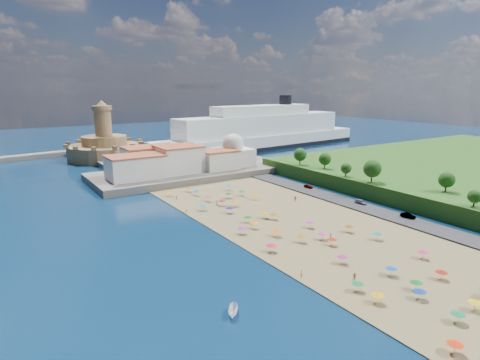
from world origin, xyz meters
TOP-DOWN VIEW (x-y plane):
  - ground at (0.00, 0.00)m, footprint 700.00×700.00m
  - terrace at (10.00, 73.00)m, footprint 90.00×36.00m
  - jetty at (-12.00, 108.00)m, footprint 18.00×70.00m
  - waterfront_buildings at (-3.05, 73.64)m, footprint 57.00×29.00m
  - domed_building at (30.00, 71.00)m, footprint 16.00×16.00m
  - fortress at (-12.00, 138.00)m, footprint 40.00×40.00m
  - cruise_ship at (85.17, 123.02)m, footprint 157.07×36.58m
  - beach_parasols at (-1.22, -11.03)m, footprint 30.99×114.75m
  - beachgoers at (0.72, -2.10)m, footprint 39.71×93.76m
  - moored_boats at (-32.65, -50.07)m, footprint 10.00×35.63m
  - parked_cars at (36.00, 0.89)m, footprint 2.22×48.28m
  - hillside_trees at (48.59, -3.30)m, footprint 15.02×108.14m

SIDE VIEW (x-z plane):
  - ground at x=0.00m, z-range 0.00..0.00m
  - moored_boats at x=-32.65m, z-range -0.01..1.68m
  - beachgoers at x=0.72m, z-range 0.19..2.08m
  - jetty at x=-12.00m, z-range 0.00..2.40m
  - parked_cars at x=36.00m, z-range 0.66..2.10m
  - terrace at x=10.00m, z-range 0.00..3.00m
  - beach_parasols at x=-1.22m, z-range 1.05..3.25m
  - fortress at x=-12.00m, z-range -9.52..22.88m
  - waterfront_buildings at x=-3.05m, z-range 2.38..13.38m
  - domed_building at x=30.00m, z-range 1.47..16.47m
  - cruise_ship at x=85.17m, z-range -6.94..27.09m
  - hillside_trees at x=48.59m, z-range 6.09..14.22m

